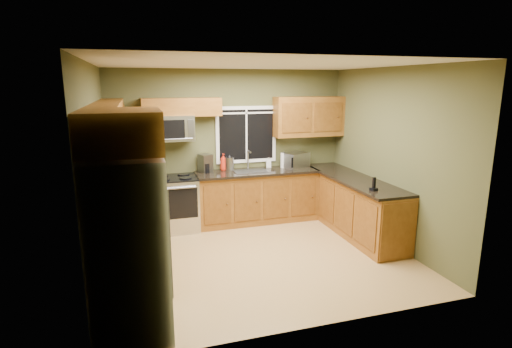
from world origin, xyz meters
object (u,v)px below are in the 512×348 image
range (175,203)px  paper_towel_roll (284,160)px  soap_bottle_a (223,162)px  soap_bottle_b (269,162)px  microwave (171,128)px  coffee_maker (205,164)px  toaster_oven (295,160)px  refrigerator (129,247)px  kettle (229,163)px  cordless_phone (374,186)px

range → paper_towel_roll: paper_towel_roll is taller
soap_bottle_a → soap_bottle_b: 0.85m
microwave → soap_bottle_a: bearing=6.0°
soap_bottle_a → range: bearing=-165.6°
microwave → coffee_maker: (0.57, 0.03, -0.64)m
coffee_maker → toaster_oven: bearing=-2.6°
refrigerator → range: bearing=76.0°
kettle → cordless_phone: size_ratio=1.46×
soap_bottle_a → soap_bottle_b: size_ratio=1.58×
toaster_oven → soap_bottle_a: size_ratio=1.80×
soap_bottle_b → toaster_oven: bearing=-16.0°
soap_bottle_b → cordless_phone: cordless_phone is taller
toaster_oven → range: bearing=-177.6°
kettle → cordless_phone: 2.57m
range → refrigerator: bearing=-104.0°
coffee_maker → cordless_phone: 2.86m
soap_bottle_b → cordless_phone: bearing=-64.8°
coffee_maker → soap_bottle_b: size_ratio=1.65×
toaster_oven → coffee_maker: 1.66m
paper_towel_roll → cordless_phone: (0.67, -1.90, -0.08)m
soap_bottle_b → coffee_maker: bearing=-177.0°
kettle → microwave: bearing=-177.5°
coffee_maker → soap_bottle_b: 1.18m
kettle → soap_bottle_b: 0.75m
refrigerator → microwave: size_ratio=2.37×
microwave → soap_bottle_b: 1.89m
kettle → cordless_phone: bearing=-48.9°
range → soap_bottle_a: soap_bottle_a is taller
refrigerator → microwave: microwave is taller
refrigerator → coffee_maker: 3.20m
kettle → range: bearing=-169.8°
kettle → paper_towel_roll: size_ratio=0.95×
range → cordless_phone: cordless_phone is taller
microwave → kettle: size_ratio=2.65×
paper_towel_roll → soap_bottle_a: paper_towel_roll is taller
cordless_phone → coffee_maker: bearing=137.7°
coffee_maker → soap_bottle_a: 0.34m
microwave → kettle: microwave is taller
refrigerator → kettle: bearing=60.2°
range → coffee_maker: coffee_maker is taller
toaster_oven → refrigerator: bearing=-135.5°
coffee_maker → refrigerator: bearing=-113.2°
microwave → soap_bottle_a: (0.90, 0.09, -0.64)m
soap_bottle_b → refrigerator: bearing=-129.1°
soap_bottle_b → kettle: bearing=-176.2°
range → kettle: bearing=10.2°
cordless_phone → refrigerator: bearing=-163.3°
refrigerator → coffee_maker: (1.26, 2.94, 0.19)m
toaster_oven → paper_towel_roll: 0.22m
cordless_phone → paper_towel_roll: bearing=109.5°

